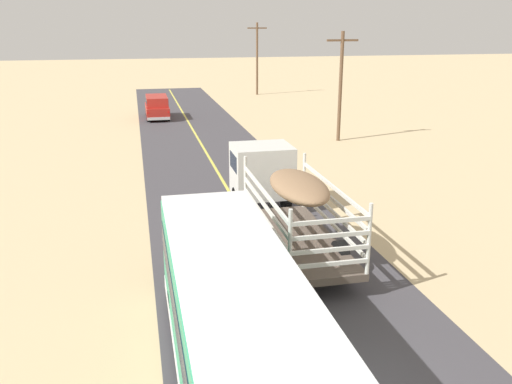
{
  "coord_description": "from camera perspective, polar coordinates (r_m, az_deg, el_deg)",
  "views": [
    {
      "loc": [
        -4.2,
        -9.27,
        7.94
      ],
      "look_at": [
        0.0,
        9.61,
        1.86
      ],
      "focal_mm": 37.96,
      "sensor_mm": 36.0,
      "label": 1
    }
  ],
  "objects": [
    {
      "name": "power_pole_far",
      "position": [
        62.84,
        0.11,
        14.09
      ],
      "size": [
        2.2,
        0.24,
        7.93
      ],
      "color": "brown",
      "rests_on": "ground"
    },
    {
      "name": "bus",
      "position": [
        11.85,
        -2.15,
        -14.07
      ],
      "size": [
        2.54,
        10.0,
        3.21
      ],
      "color": "#2D8C66",
      "rests_on": "road_surface"
    },
    {
      "name": "car_far",
      "position": [
        47.66,
        -10.39,
        8.9
      ],
      "size": [
        1.9,
        4.62,
        1.93
      ],
      "color": "#B2261E",
      "rests_on": "road_surface"
    },
    {
      "name": "power_pole_mid",
      "position": [
        38.01,
        8.91,
        11.27
      ],
      "size": [
        2.2,
        0.24,
        7.39
      ],
      "color": "brown",
      "rests_on": "ground"
    },
    {
      "name": "livestock_truck",
      "position": [
        21.41,
        1.95,
        0.75
      ],
      "size": [
        2.53,
        9.7,
        3.02
      ],
      "color": "silver",
      "rests_on": "road_surface"
    }
  ]
}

